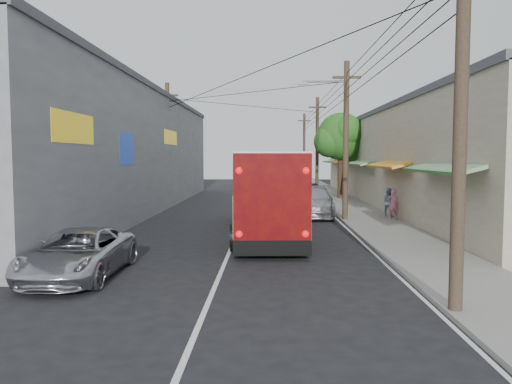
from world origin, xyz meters
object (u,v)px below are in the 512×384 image
jeepney (78,254)px  parked_suv (314,202)px  coach_bus (265,192)px  parked_car_mid (311,191)px  pedestrian_near (393,204)px  parked_car_far (296,184)px  pedestrian_far (388,202)px

jeepney → parked_suv: 16.06m
coach_bus → parked_car_mid: size_ratio=2.97×
pedestrian_near → parked_car_far: bearing=-74.1°
parked_car_mid → pedestrian_near: (3.10, -12.16, 0.19)m
coach_bus → parked_car_mid: coach_bus is taller
coach_bus → jeepney: coach_bus is taller
jeepney → pedestrian_far: size_ratio=3.07×
parked_car_far → pedestrian_far: 19.69m
parked_suv → pedestrian_far: (3.80, -1.08, 0.08)m
coach_bus → pedestrian_far: size_ratio=7.90×
parked_suv → pedestrian_far: pedestrian_far is taller
parked_car_far → pedestrian_near: bearing=-82.5°
coach_bus → pedestrian_near: size_ratio=7.90×
parked_car_mid → coach_bus: bearing=-101.9°
parked_suv → jeepney: bearing=-113.4°
coach_bus → pedestrian_near: coach_bus is taller
parked_suv → parked_car_mid: parked_suv is taller
jeepney → pedestrian_near: bearing=46.2°
coach_bus → pedestrian_near: bearing=28.3°
jeepney → parked_car_mid: bearing=70.9°
parked_car_far → pedestrian_far: bearing=-81.9°
jeepney → parked_suv: (7.60, 14.15, 0.15)m
parked_suv → parked_car_far: parked_suv is taller
parked_suv → parked_car_far: bearing=94.8°
coach_bus → parked_suv: size_ratio=2.17×
coach_bus → parked_car_mid: (3.30, 15.97, -1.09)m
parked_car_far → jeepney: bearing=-106.2°
parked_car_mid → parked_car_far: (-0.70, 8.32, 0.05)m
pedestrian_near → parked_car_mid: bearing=-70.3°
pedestrian_near → pedestrian_far: size_ratio=1.00×
jeepney → pedestrian_far: pedestrian_far is taller
parked_car_mid → parked_car_far: 8.35m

